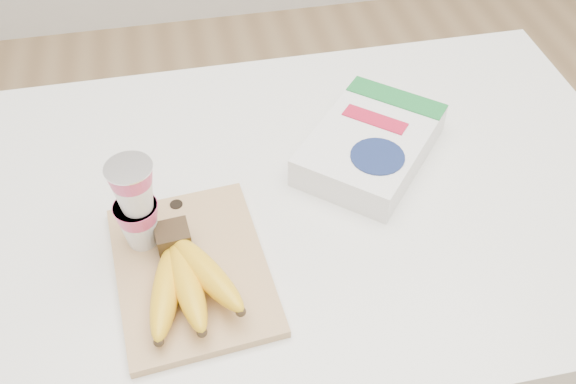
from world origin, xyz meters
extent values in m
cube|color=white|center=(0.00, 0.00, 0.43)|extent=(1.14, 0.76, 0.85)
cube|color=tan|center=(-0.19, -0.12, 0.86)|extent=(0.23, 0.30, 0.01)
cube|color=#382816|center=(-0.21, -0.09, 0.89)|extent=(0.05, 0.05, 0.03)
ellipsoid|color=yellow|center=(-0.23, -0.17, 0.89)|extent=(0.07, 0.18, 0.05)
sphere|color=#382816|center=(-0.24, -0.25, 0.89)|extent=(0.01, 0.01, 0.01)
ellipsoid|color=yellow|center=(-0.20, -0.17, 0.89)|extent=(0.06, 0.18, 0.05)
sphere|color=#382816|center=(-0.19, -0.25, 0.89)|extent=(0.01, 0.01, 0.01)
ellipsoid|color=yellow|center=(-0.17, -0.16, 0.90)|extent=(0.11, 0.17, 0.05)
sphere|color=#382816|center=(-0.13, -0.23, 0.90)|extent=(0.01, 0.01, 0.01)
cylinder|color=silver|center=(-0.25, -0.07, 1.02)|extent=(0.06, 0.06, 0.00)
cube|color=white|center=(0.13, 0.06, 0.88)|extent=(0.30, 0.31, 0.05)
cube|color=#197230|center=(0.20, 0.14, 0.91)|extent=(0.16, 0.15, 0.00)
cylinder|color=#14224E|center=(0.12, 0.00, 0.91)|extent=(0.12, 0.12, 0.00)
cube|color=#B51431|center=(0.14, 0.09, 0.91)|extent=(0.10, 0.10, 0.00)
camera|label=1|loc=(-0.17, -0.70, 1.60)|focal=40.00mm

